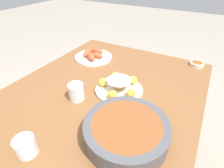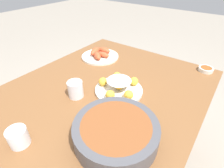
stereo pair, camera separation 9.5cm
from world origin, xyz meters
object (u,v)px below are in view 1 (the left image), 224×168
at_px(cake_plate, 119,87).
at_px(cup_near, 76,92).
at_px(serving_bowl, 126,131).
at_px(sauce_bowl, 197,64).
at_px(seafood_platter, 93,56).
at_px(cup_far, 26,146).
at_px(dining_table, 106,102).

relative_size(cake_plate, cup_near, 2.93).
distance_m(serving_bowl, cup_near, 0.34).
distance_m(cake_plate, cup_near, 0.23).
height_order(sauce_bowl, seafood_platter, seafood_platter).
xyz_separation_m(serving_bowl, cup_near, (-0.10, -0.33, -0.00)).
bearing_deg(cup_near, sauce_bowl, 144.40).
distance_m(serving_bowl, sauce_bowl, 0.81).
relative_size(cup_near, cup_far, 1.18).
bearing_deg(cup_far, sauce_bowl, 156.26).
bearing_deg(dining_table, cup_near, -29.81).
bearing_deg(seafood_platter, cup_far, 17.05).
xyz_separation_m(cake_plate, cup_near, (0.17, -0.16, 0.02)).
distance_m(cake_plate, cup_far, 0.52).
xyz_separation_m(cup_near, cup_far, (0.34, 0.04, -0.01)).
distance_m(dining_table, cup_far, 0.50).
relative_size(cake_plate, sauce_bowl, 2.84).
bearing_deg(cup_far, dining_table, 175.02).
bearing_deg(cup_near, cake_plate, 136.55).
bearing_deg(cup_near, serving_bowl, 72.64).
height_order(cake_plate, cup_far, cake_plate).
bearing_deg(serving_bowl, seafood_platter, -135.63).
distance_m(sauce_bowl, cup_far, 1.12).
distance_m(serving_bowl, seafood_platter, 0.75).
relative_size(dining_table, cup_near, 13.62).
relative_size(cake_plate, seafood_platter, 0.95).
relative_size(serving_bowl, seafood_platter, 1.21).
bearing_deg(sauce_bowl, cup_far, -23.74).
height_order(dining_table, cake_plate, cake_plate).
height_order(serving_bowl, cup_far, serving_bowl).
distance_m(dining_table, sauce_bowl, 0.69).
height_order(dining_table, seafood_platter, seafood_platter).
height_order(seafood_platter, cup_near, cup_near).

